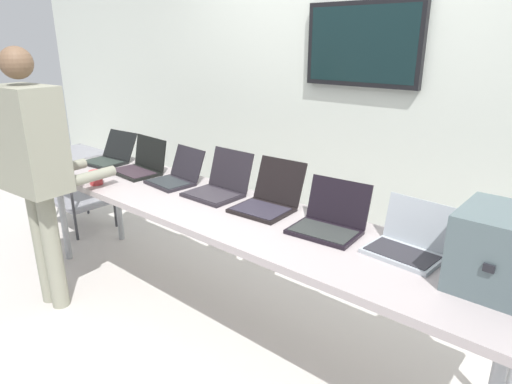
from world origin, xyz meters
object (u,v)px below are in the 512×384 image
laptop_station_4 (269,199)px  coffee_mug (96,177)px  equipment_box (502,250)px  laptop_station_1 (140,165)px  laptop_station_6 (409,242)px  person (34,159)px  laptop_station_5 (330,220)px  storage_cart (77,178)px  laptop_station_2 (176,175)px  laptop_station_3 (219,185)px  laptop_station_0 (110,156)px  workbench (224,215)px

laptop_station_4 → coffee_mug: 1.26m
equipment_box → laptop_station_1: 2.45m
laptop_station_6 → person: person is taller
equipment_box → laptop_station_1: (-2.44, 0.04, -0.10)m
laptop_station_6 → person: 2.23m
laptop_station_5 → storage_cart: 2.78m
laptop_station_4 → laptop_station_2: bearing=-177.8°
equipment_box → laptop_station_6: (-0.39, 0.06, -0.10)m
laptop_station_3 → laptop_station_0: bearing=-179.1°
laptop_station_5 → person: 1.84m
laptop_station_5 → laptop_station_6: laptop_station_5 is taller
laptop_station_4 → equipment_box: bearing=-3.8°
equipment_box → laptop_station_6: size_ratio=1.08×
laptop_station_1 → laptop_station_4: 1.20m
laptop_station_1 → laptop_station_2: bearing=1.2°
laptop_station_0 → coffee_mug: bearing=-41.0°
equipment_box → person: (-2.47, -0.70, 0.09)m
coffee_mug → laptop_station_3: bearing=27.0°
laptop_station_4 → laptop_station_0: bearing=-179.1°
coffee_mug → laptop_station_2: bearing=43.9°
laptop_station_4 → person: size_ratio=0.23×
laptop_station_1 → storage_cart: 1.17m
laptop_station_4 → laptop_station_3: bearing=-179.0°
laptop_station_0 → laptop_station_5: laptop_station_5 is taller
laptop_station_4 → person: (-1.23, -0.78, 0.19)m
person → coffee_mug: size_ratio=17.33×
laptop_station_3 → laptop_station_4: 0.40m
laptop_station_6 → coffee_mug: size_ratio=3.62×
laptop_station_3 → equipment_box: bearing=-2.6°
laptop_station_2 → person: person is taller
laptop_station_1 → person: (-0.03, -0.74, 0.19)m
laptop_station_0 → storage_cart: size_ratio=0.52×
laptop_station_6 → coffee_mug: (-2.05, -0.39, -0.01)m
person → laptop_station_3: bearing=43.1°
laptop_station_6 → equipment_box: bearing=-8.5°
equipment_box → laptop_station_4: bearing=176.2°
workbench → laptop_station_1: laptop_station_1 is taller
laptop_station_2 → laptop_station_5: size_ratio=0.94×
equipment_box → laptop_station_0: equipment_box is taller
equipment_box → laptop_station_2: (-2.04, 0.05, -0.11)m
workbench → coffee_mug: 1.02m
laptop_station_1 → laptop_station_3: 0.80m
laptop_station_6 → storage_cart: size_ratio=0.48×
workbench → laptop_station_1: (-0.99, 0.12, 0.11)m
laptop_station_1 → storage_cart: size_ratio=0.54×
laptop_station_3 → laptop_station_6: 1.26m
laptop_station_0 → storage_cart: bearing=176.4°
laptop_station_2 → laptop_station_6: (1.65, 0.01, 0.00)m
laptop_station_2 → laptop_station_3: size_ratio=0.99×
laptop_station_3 → storage_cart: 1.95m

